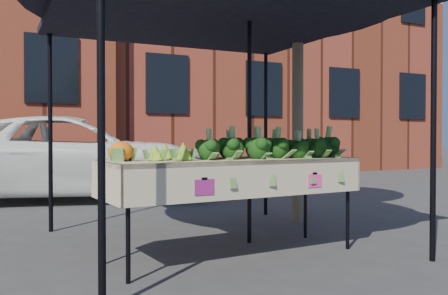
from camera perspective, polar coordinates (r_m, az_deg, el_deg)
ground at (r=4.46m, az=-1.40°, el=-13.02°), size 90.00×90.00×0.00m
table at (r=4.50m, az=1.11°, el=-7.06°), size 2.46×0.99×0.90m
canopy at (r=4.96m, az=-1.00°, el=4.35°), size 3.16×3.16×2.74m
broccoli_heap at (r=4.65m, az=4.94°, el=0.38°), size 1.54×0.57×0.26m
romanesco_cluster at (r=4.18m, az=-6.95°, el=-0.12°), size 0.43×0.47×0.20m
cauliflower_pair at (r=4.04m, az=-11.97°, el=-0.32°), size 0.20×0.20×0.18m
vehicle at (r=9.28m, az=-17.31°, el=10.81°), size 2.03×2.74×5.32m
street_tree at (r=6.35m, az=8.67°, el=9.95°), size 2.10×2.10×4.13m
building_right at (r=18.91m, az=2.44°, el=10.72°), size 12.00×8.00×8.50m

